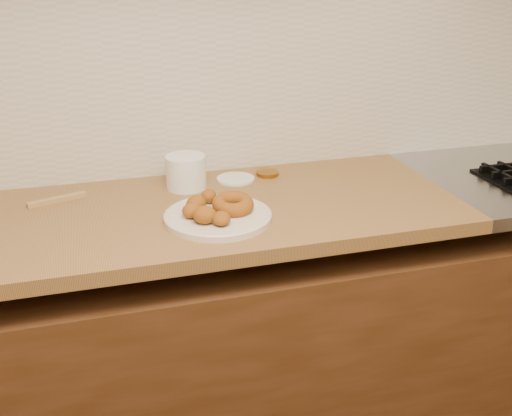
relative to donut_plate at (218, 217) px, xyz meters
name	(u,v)px	position (x,y,z in m)	size (l,w,h in m)	color
wall_back	(250,26)	(0.21, 0.41, 0.44)	(4.00, 0.02, 2.70)	tan
base_cabinet	(277,344)	(0.21, 0.10, -0.52)	(3.60, 0.60, 0.77)	#57321D
butcher_block	(46,230)	(-0.44, 0.10, -0.03)	(2.30, 0.62, 0.04)	olive
backsplash	(251,76)	(0.21, 0.40, 0.29)	(3.60, 0.02, 0.60)	beige
donut_plate	(218,217)	(0.00, 0.00, 0.00)	(0.29, 0.29, 0.02)	silver
ring_donut	(233,204)	(0.04, 0.01, 0.03)	(0.11, 0.11, 0.04)	#9E5F22
fried_dough_chunks	(203,209)	(-0.04, -0.01, 0.03)	(0.13, 0.22, 0.05)	#9E5F22
plastic_tub	(186,172)	(-0.04, 0.26, 0.04)	(0.12, 0.12, 0.10)	white
tub_lid	(236,179)	(0.12, 0.28, 0.00)	(0.12, 0.12, 0.01)	white
brass_jar_lid	(267,173)	(0.23, 0.30, 0.00)	(0.07, 0.07, 0.01)	#9C641C
wooden_utensil	(57,200)	(-0.41, 0.25, 0.00)	(0.17, 0.02, 0.01)	#A57F4D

